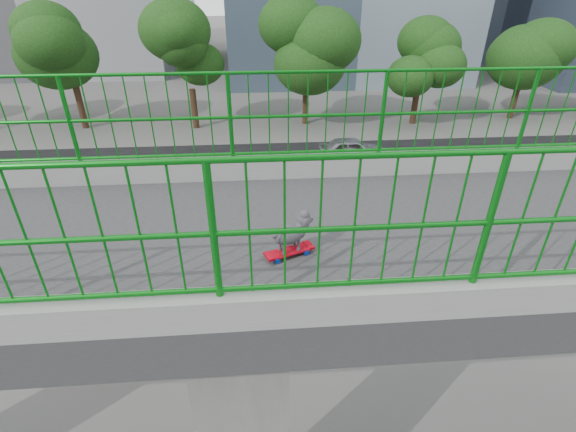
% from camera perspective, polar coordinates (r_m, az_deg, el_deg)
% --- Properties ---
extents(road, '(18.00, 90.00, 0.02)m').
position_cam_1_polar(road, '(19.31, -4.93, 0.73)').
color(road, black).
rests_on(road, ground).
extents(footbridge, '(3.00, 24.00, 7.00)m').
position_cam_1_polar(footbridge, '(5.71, -6.67, -17.44)').
color(footbridge, '#2D2D2F').
rests_on(footbridge, ground).
extents(railing, '(3.00, 24.00, 1.42)m').
position_cam_1_polar(railing, '(4.46, -8.16, 0.25)').
color(railing, gray).
rests_on(railing, footbridge).
extents(street_trees, '(5.30, 60.40, 7.26)m').
position_cam_1_polar(street_trees, '(30.27, -3.31, 21.01)').
color(street_trees, black).
rests_on(street_trees, ground).
extents(skateboard, '(0.32, 0.52, 0.07)m').
position_cam_1_polar(skateboard, '(4.11, 0.17, -4.92)').
color(skateboard, red).
rests_on(skateboard, footbridge).
extents(poodle, '(0.28, 0.42, 0.37)m').
position_cam_1_polar(poodle, '(4.00, 0.49, -2.28)').
color(poodle, '#333035').
rests_on(poodle, skateboard).
extents(car_0, '(1.79, 4.44, 1.51)m').
position_cam_1_polar(car_0, '(13.82, -22.20, -11.47)').
color(car_0, red).
rests_on(car_0, ground).
extents(car_1, '(1.58, 4.53, 1.49)m').
position_cam_1_polar(car_1, '(16.66, -23.59, -4.19)').
color(car_1, red).
rests_on(car_1, ground).
extents(car_2, '(2.36, 5.13, 1.42)m').
position_cam_1_polar(car_2, '(20.20, 20.08, 2.53)').
color(car_2, black).
rests_on(car_2, ground).
extents(car_3, '(2.06, 5.06, 1.47)m').
position_cam_1_polar(car_3, '(21.97, 9.97, 6.25)').
color(car_3, red).
rests_on(car_3, ground).
extents(car_4, '(1.60, 3.97, 1.35)m').
position_cam_1_polar(car_4, '(24.92, 8.82, 9.10)').
color(car_4, '#9B9CA1').
rests_on(car_4, ground).
extents(car_6, '(2.21, 4.79, 1.33)m').
position_cam_1_polar(car_6, '(17.63, -30.78, -4.49)').
color(car_6, '#9B9CA1').
rests_on(car_6, ground).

